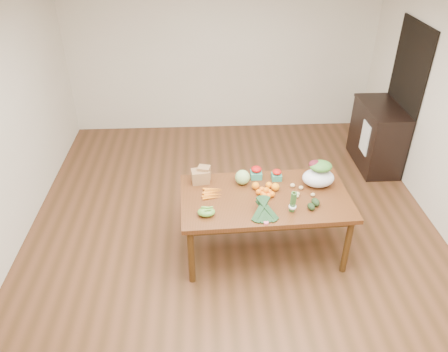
{
  "coord_description": "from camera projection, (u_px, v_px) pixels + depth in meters",
  "views": [
    {
      "loc": [
        -0.33,
        -3.98,
        3.46
      ],
      "look_at": [
        -0.12,
        0.0,
        0.88
      ],
      "focal_mm": 35.0,
      "sensor_mm": 36.0,
      "label": 1
    }
  ],
  "objects": [
    {
      "name": "potato_e",
      "position": [
        313.0,
        195.0,
        4.64
      ],
      "size": [
        0.05,
        0.04,
        0.04
      ],
      "primitive_type": "ellipsoid",
      "color": "tan",
      "rests_on": "dining_table"
    },
    {
      "name": "carrots",
      "position": [
        212.0,
        193.0,
        4.68
      ],
      "size": [
        0.23,
        0.22,
        0.03
      ],
      "primitive_type": null,
      "rotation": [
        0.0,
        0.0,
        0.04
      ],
      "color": "orange",
      "rests_on": "dining_table"
    },
    {
      "name": "strawberry_basket_a",
      "position": [
        256.0,
        173.0,
        4.93
      ],
      "size": [
        0.13,
        0.13,
        0.11
      ],
      "primitive_type": null,
      "rotation": [
        0.0,
        0.0,
        0.04
      ],
      "color": "red",
      "rests_on": "dining_table"
    },
    {
      "name": "orange_a",
      "position": [
        256.0,
        186.0,
        4.75
      ],
      "size": [
        0.08,
        0.08,
        0.08
      ],
      "primitive_type": "sphere",
      "color": "orange",
      "rests_on": "dining_table"
    },
    {
      "name": "potato_d",
      "position": [
        293.0,
        185.0,
        4.79
      ],
      "size": [
        0.06,
        0.05,
        0.05
      ],
      "primitive_type": "ellipsoid",
      "color": "#D4B87A",
      "rests_on": "dining_table"
    },
    {
      "name": "avocado_a",
      "position": [
        311.0,
        207.0,
        4.44
      ],
      "size": [
        0.1,
        0.12,
        0.07
      ],
      "primitive_type": "ellipsoid",
      "rotation": [
        0.0,
        0.0,
        0.3
      ],
      "color": "black",
      "rests_on": "dining_table"
    },
    {
      "name": "cabbage",
      "position": [
        243.0,
        177.0,
        4.81
      ],
      "size": [
        0.17,
        0.17,
        0.17
      ],
      "primitive_type": "sphere",
      "color": "#ADDE80",
      "rests_on": "dining_table"
    },
    {
      "name": "cabinet",
      "position": [
        377.0,
        136.0,
        6.41
      ],
      "size": [
        0.52,
        1.02,
        0.94
      ],
      "primitive_type": "cube",
      "color": "black",
      "rests_on": "floor"
    },
    {
      "name": "mandarin_cluster",
      "position": [
        266.0,
        192.0,
        4.64
      ],
      "size": [
        0.19,
        0.19,
        0.1
      ],
      "primitive_type": null,
      "rotation": [
        0.0,
        0.0,
        0.04
      ],
      "color": "orange",
      "rests_on": "dining_table"
    },
    {
      "name": "floor",
      "position": [
        234.0,
        237.0,
        5.23
      ],
      "size": [
        6.0,
        6.0,
        0.0
      ],
      "primitive_type": "plane",
      "color": "brown",
      "rests_on": "ground"
    },
    {
      "name": "avocado_b",
      "position": [
        315.0,
        202.0,
        4.5
      ],
      "size": [
        0.11,
        0.13,
        0.08
      ],
      "primitive_type": "ellipsoid",
      "rotation": [
        0.0,
        0.0,
        0.3
      ],
      "color": "black",
      "rests_on": "dining_table"
    },
    {
      "name": "asparagus_bundle",
      "position": [
        293.0,
        202.0,
        4.36
      ],
      "size": [
        0.08,
        0.12,
        0.26
      ],
      "primitive_type": null,
      "rotation": [
        0.15,
        0.0,
        0.04
      ],
      "color": "#47833C",
      "rests_on": "dining_table"
    },
    {
      "name": "snap_pea_bag",
      "position": [
        206.0,
        212.0,
        4.36
      ],
      "size": [
        0.18,
        0.13,
        0.08
      ],
      "primitive_type": "ellipsoid",
      "color": "#60A237",
      "rests_on": "dining_table"
    },
    {
      "name": "salad_bag",
      "position": [
        319.0,
        175.0,
        4.76
      ],
      "size": [
        0.36,
        0.28,
        0.27
      ],
      "primitive_type": null,
      "rotation": [
        0.0,
        0.0,
        0.04
      ],
      "color": "silver",
      "rests_on": "dining_table"
    },
    {
      "name": "kale_bunch",
      "position": [
        265.0,
        211.0,
        4.31
      ],
      "size": [
        0.34,
        0.41,
        0.16
      ],
      "primitive_type": null,
      "rotation": [
        0.0,
        0.0,
        0.04
      ],
      "color": "black",
      "rests_on": "dining_table"
    },
    {
      "name": "paper_bag",
      "position": [
        200.0,
        175.0,
        4.84
      ],
      "size": [
        0.27,
        0.23,
        0.18
      ],
      "primitive_type": null,
      "rotation": [
        0.0,
        0.0,
        0.04
      ],
      "color": "olive",
      "rests_on": "dining_table"
    },
    {
      "name": "dining_table",
      "position": [
        264.0,
        224.0,
        4.86
      ],
      "size": [
        1.84,
        1.07,
        0.75
      ],
      "primitive_type": "cube",
      "rotation": [
        0.0,
        0.0,
        0.04
      ],
      "color": "#572914",
      "rests_on": "floor"
    },
    {
      "name": "doorway_dark",
      "position": [
        403.0,
        99.0,
        6.11
      ],
      "size": [
        0.02,
        1.0,
        2.1
      ],
      "primitive_type": "cube",
      "color": "black",
      "rests_on": "floor"
    },
    {
      "name": "orange_b",
      "position": [
        269.0,
        185.0,
        4.77
      ],
      "size": [
        0.07,
        0.07,
        0.07
      ],
      "primitive_type": "sphere",
      "color": "orange",
      "rests_on": "dining_table"
    },
    {
      "name": "potato_a",
      "position": [
        297.0,
        194.0,
        4.65
      ],
      "size": [
        0.05,
        0.05,
        0.05
      ],
      "primitive_type": "ellipsoid",
      "color": "tan",
      "rests_on": "dining_table"
    },
    {
      "name": "room_walls",
      "position": [
        236.0,
        137.0,
        4.5
      ],
      "size": [
        5.02,
        6.02,
        2.7
      ],
      "color": "silver",
      "rests_on": "floor"
    },
    {
      "name": "potato_c",
      "position": [
        301.0,
        188.0,
        4.75
      ],
      "size": [
        0.05,
        0.05,
        0.04
      ],
      "primitive_type": "ellipsoid",
      "color": "tan",
      "rests_on": "dining_table"
    },
    {
      "name": "dish_towel",
      "position": [
        365.0,
        138.0,
        6.2
      ],
      "size": [
        0.02,
        0.28,
        0.45
      ],
      "primitive_type": "cube",
      "color": "white",
      "rests_on": "cabinet"
    },
    {
      "name": "potato_b",
      "position": [
        297.0,
        196.0,
        4.62
      ],
      "size": [
        0.04,
        0.04,
        0.04
      ],
      "primitive_type": "ellipsoid",
      "color": "tan",
      "rests_on": "dining_table"
    },
    {
      "name": "strawberry_basket_b",
      "position": [
        277.0,
        176.0,
        4.91
      ],
      "size": [
        0.11,
        0.11,
        0.1
      ],
      "primitive_type": null,
      "rotation": [
        0.0,
        0.0,
        0.04
      ],
      "color": "red",
      "rests_on": "dining_table"
    },
    {
      "name": "orange_c",
      "position": [
        275.0,
        187.0,
        4.72
      ],
      "size": [
        0.09,
        0.09,
        0.09
      ],
      "primitive_type": "sphere",
      "color": "#FFAC0F",
      "rests_on": "dining_table"
    }
  ]
}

